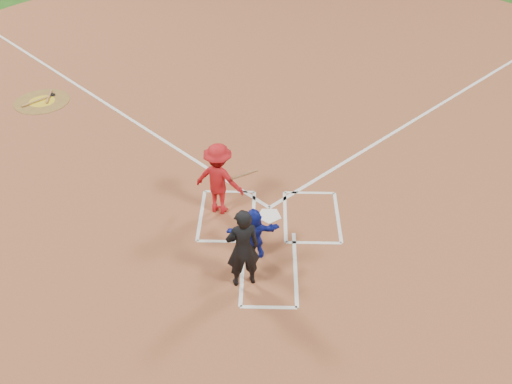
{
  "coord_description": "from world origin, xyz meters",
  "views": [
    {
      "loc": [
        -0.07,
        -10.28,
        8.4
      ],
      "look_at": [
        -0.3,
        -0.4,
        1.0
      ],
      "focal_mm": 40.0,
      "sensor_mm": 36.0,
      "label": 1
    }
  ],
  "objects_px": {
    "catcher": "(254,234)",
    "umpire": "(243,248)",
    "home_plate": "(269,216)",
    "on_deck_circle": "(42,101)",
    "batter_at_plate": "(219,179)"
  },
  "relations": [
    {
      "from": "home_plate",
      "to": "umpire",
      "type": "bearing_deg",
      "value": 76.4
    },
    {
      "from": "home_plate",
      "to": "umpire",
      "type": "distance_m",
      "value": 2.38
    },
    {
      "from": "batter_at_plate",
      "to": "catcher",
      "type": "bearing_deg",
      "value": -61.62
    },
    {
      "from": "catcher",
      "to": "batter_at_plate",
      "type": "relative_size",
      "value": 0.68
    },
    {
      "from": "home_plate",
      "to": "on_deck_circle",
      "type": "distance_m",
      "value": 8.98
    },
    {
      "from": "umpire",
      "to": "catcher",
      "type": "bearing_deg",
      "value": -120.4
    },
    {
      "from": "catcher",
      "to": "umpire",
      "type": "distance_m",
      "value": 0.87
    },
    {
      "from": "catcher",
      "to": "umpire",
      "type": "relative_size",
      "value": 0.66
    },
    {
      "from": "on_deck_circle",
      "to": "catcher",
      "type": "distance_m",
      "value": 9.65
    },
    {
      "from": "home_plate",
      "to": "on_deck_circle",
      "type": "bearing_deg",
      "value": -37.58
    },
    {
      "from": "home_plate",
      "to": "umpire",
      "type": "height_order",
      "value": "umpire"
    },
    {
      "from": "catcher",
      "to": "batter_at_plate",
      "type": "distance_m",
      "value": 1.77
    },
    {
      "from": "umpire",
      "to": "on_deck_circle",
      "type": "bearing_deg",
      "value": -65.93
    },
    {
      "from": "home_plate",
      "to": "on_deck_circle",
      "type": "xyz_separation_m",
      "value": [
        -7.12,
        5.48,
        -0.0
      ]
    },
    {
      "from": "home_plate",
      "to": "on_deck_circle",
      "type": "height_order",
      "value": "home_plate"
    }
  ]
}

